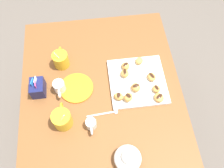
# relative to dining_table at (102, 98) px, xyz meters

# --- Properties ---
(ground_plane) EXTENTS (8.00, 8.00, 0.00)m
(ground_plane) POSITION_rel_dining_table_xyz_m (0.00, 0.00, -0.60)
(ground_plane) COLOR #665B51
(dining_table) EXTENTS (0.99, 0.85, 0.73)m
(dining_table) POSITION_rel_dining_table_xyz_m (0.00, 0.00, 0.00)
(dining_table) COLOR brown
(dining_table) RESTS_ON ground_plane
(pastry_plate_square) EXTENTS (0.30, 0.30, 0.02)m
(pastry_plate_square) POSITION_rel_dining_table_xyz_m (0.01, -0.20, 0.14)
(pastry_plate_square) COLOR white
(pastry_plate_square) RESTS_ON dining_table
(coffee_mug_mustard_left) EXTENTS (0.13, 0.09, 0.14)m
(coffee_mug_mustard_left) POSITION_rel_dining_table_xyz_m (-0.17, 0.20, 0.18)
(coffee_mug_mustard_left) COLOR gold
(coffee_mug_mustard_left) RESTS_ON dining_table
(coffee_mug_mustard_right) EXTENTS (0.12, 0.09, 0.14)m
(coffee_mug_mustard_right) POSITION_rel_dining_table_xyz_m (0.18, 0.20, 0.18)
(coffee_mug_mustard_right) COLOR gold
(coffee_mug_mustard_right) RESTS_ON dining_table
(cream_pitcher_white) EXTENTS (0.10, 0.06, 0.07)m
(cream_pitcher_white) POSITION_rel_dining_table_xyz_m (0.01, 0.22, 0.17)
(cream_pitcher_white) COLOR white
(cream_pitcher_white) RESTS_ON dining_table
(sugar_caddy) EXTENTS (0.09, 0.07, 0.11)m
(sugar_caddy) POSITION_rel_dining_table_xyz_m (0.02, 0.33, 0.17)
(sugar_caddy) COLOR #191E51
(sugar_caddy) RESTS_ON dining_table
(ice_cream_bowl) EXTENTS (0.13, 0.13, 0.09)m
(ice_cream_bowl) POSITION_rel_dining_table_xyz_m (-0.39, -0.08, 0.17)
(ice_cream_bowl) COLOR white
(ice_cream_bowl) RESTS_ON dining_table
(chocolate_sauce_pitcher) EXTENTS (0.09, 0.05, 0.06)m
(chocolate_sauce_pitcher) POSITION_rel_dining_table_xyz_m (-0.21, 0.07, 0.16)
(chocolate_sauce_pitcher) COLOR white
(chocolate_sauce_pitcher) RESTS_ON dining_table
(saucer_orange_left) EXTENTS (0.18, 0.18, 0.01)m
(saucer_orange_left) POSITION_rel_dining_table_xyz_m (0.01, 0.13, 0.13)
(saucer_orange_left) COLOR orange
(saucer_orange_left) RESTS_ON dining_table
(loose_spoon_near_saucer) EXTENTS (0.03, 0.16, 0.01)m
(loose_spoon_near_saucer) POSITION_rel_dining_table_xyz_m (-0.15, -0.01, 0.13)
(loose_spoon_near_saucer) COLOR silver
(loose_spoon_near_saucer) RESTS_ON dining_table
(beignet_0) EXTENTS (0.05, 0.05, 0.04)m
(beignet_0) POSITION_rel_dining_table_xyz_m (0.05, -0.13, 0.16)
(beignet_0) COLOR #D19347
(beignet_0) RESTS_ON pastry_plate_square
(chocolate_drizzle_0) EXTENTS (0.03, 0.02, 0.00)m
(chocolate_drizzle_0) POSITION_rel_dining_table_xyz_m (0.05, -0.13, 0.19)
(chocolate_drizzle_0) COLOR #381E11
(chocolate_drizzle_0) RESTS_ON beignet_0
(beignet_1) EXTENTS (0.05, 0.04, 0.03)m
(beignet_1) POSITION_rel_dining_table_xyz_m (-0.06, -0.28, 0.16)
(beignet_1) COLOR #D19347
(beignet_1) RESTS_ON pastry_plate_square
(chocolate_drizzle_1) EXTENTS (0.03, 0.02, 0.00)m
(chocolate_drizzle_1) POSITION_rel_dining_table_xyz_m (-0.06, -0.28, 0.18)
(chocolate_drizzle_1) COLOR #381E11
(chocolate_drizzle_1) RESTS_ON beignet_1
(beignet_2) EXTENTS (0.07, 0.06, 0.04)m
(beignet_2) POSITION_rel_dining_table_xyz_m (-0.09, -0.13, 0.17)
(beignet_2) COLOR #D19347
(beignet_2) RESTS_ON pastry_plate_square
(chocolate_drizzle_2) EXTENTS (0.03, 0.03, 0.00)m
(chocolate_drizzle_2) POSITION_rel_dining_table_xyz_m (-0.09, -0.13, 0.19)
(chocolate_drizzle_2) COLOR #381E11
(chocolate_drizzle_2) RESTS_ON beignet_2
(beignet_3) EXTENTS (0.06, 0.06, 0.03)m
(beignet_3) POSITION_rel_dining_table_xyz_m (-0.11, -0.29, 0.16)
(beignet_3) COLOR #D19347
(beignet_3) RESTS_ON pastry_plate_square
(chocolate_drizzle_3) EXTENTS (0.03, 0.04, 0.00)m
(chocolate_drizzle_3) POSITION_rel_dining_table_xyz_m (-0.11, -0.29, 0.18)
(chocolate_drizzle_3) COLOR #381E11
(chocolate_drizzle_3) RESTS_ON beignet_3
(beignet_4) EXTENTS (0.06, 0.06, 0.03)m
(beignet_4) POSITION_rel_dining_table_xyz_m (0.10, -0.15, 0.16)
(beignet_4) COLOR #D19347
(beignet_4) RESTS_ON pastry_plate_square
(chocolate_drizzle_4) EXTENTS (0.03, 0.03, 0.00)m
(chocolate_drizzle_4) POSITION_rel_dining_table_xyz_m (0.10, -0.15, 0.18)
(chocolate_drizzle_4) COLOR #381E11
(chocolate_drizzle_4) RESTS_ON beignet_4
(beignet_5) EXTENTS (0.05, 0.05, 0.04)m
(beignet_5) POSITION_rel_dining_table_xyz_m (-0.04, -0.18, 0.16)
(beignet_5) COLOR #D19347
(beignet_5) RESTS_ON pastry_plate_square
(chocolate_drizzle_5) EXTENTS (0.02, 0.04, 0.00)m
(chocolate_drizzle_5) POSITION_rel_dining_table_xyz_m (-0.04, -0.18, 0.19)
(chocolate_drizzle_5) COLOR #381E11
(chocolate_drizzle_5) RESTS_ON beignet_5
(beignet_6) EXTENTS (0.06, 0.06, 0.03)m
(beignet_6) POSITION_rel_dining_table_xyz_m (0.13, -0.23, 0.16)
(beignet_6) COLOR #D19347
(beignet_6) RESTS_ON pastry_plate_square
(beignet_7) EXTENTS (0.06, 0.06, 0.03)m
(beignet_7) POSITION_rel_dining_table_xyz_m (-0.08, -0.08, 0.16)
(beignet_7) COLOR #D19347
(beignet_7) RESTS_ON pastry_plate_square
(chocolate_drizzle_7) EXTENTS (0.03, 0.02, 0.00)m
(chocolate_drizzle_7) POSITION_rel_dining_table_xyz_m (-0.08, -0.08, 0.18)
(chocolate_drizzle_7) COLOR #381E11
(chocolate_drizzle_7) RESTS_ON beignet_7
(beignet_8) EXTENTS (0.06, 0.05, 0.03)m
(beignet_8) POSITION_rel_dining_table_xyz_m (0.02, -0.27, 0.16)
(beignet_8) COLOR #D19347
(beignet_8) RESTS_ON pastry_plate_square
(chocolate_drizzle_8) EXTENTS (0.04, 0.03, 0.00)m
(chocolate_drizzle_8) POSITION_rel_dining_table_xyz_m (0.02, -0.27, 0.18)
(chocolate_drizzle_8) COLOR #381E11
(chocolate_drizzle_8) RESTS_ON beignet_8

